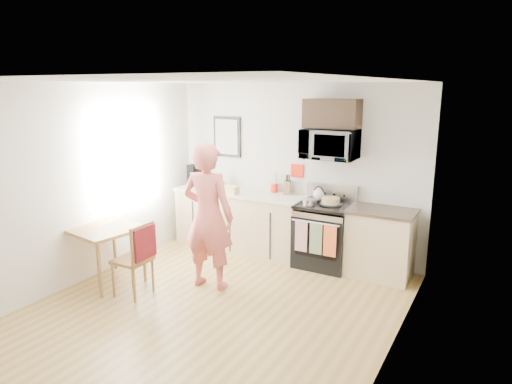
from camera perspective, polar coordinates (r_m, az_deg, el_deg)
The scene contains 28 objects.
floor at distance 5.48m, azimuth -5.78°, elevation -14.68°, with size 4.60×4.60×0.00m, color olive.
back_wall at distance 6.97m, azimuth 4.84°, elevation 2.72°, with size 4.00×0.04×2.60m, color silver.
front_wall at distance 3.50m, azimuth -28.70°, elevation -9.45°, with size 4.00×0.04×2.60m, color silver.
left_wall at distance 6.36m, azimuth -21.03°, elevation 0.88°, with size 0.04×4.60×2.60m, color silver.
right_wall at distance 4.22m, azimuth 16.74°, elevation -4.64°, with size 0.04×4.60×2.60m, color silver.
ceiling at distance 4.86m, azimuth -6.50°, elevation 13.64°, with size 4.00×4.60×0.04m, color white.
window at distance 6.81m, azimuth -15.87°, elevation 4.16°, with size 0.06×1.40×1.50m.
cabinet_left at distance 7.27m, azimuth -2.03°, elevation -3.70°, with size 2.10×0.60×0.90m, color #CFBE84.
countertop_left at distance 7.15m, azimuth -2.06°, elevation -0.09°, with size 2.14×0.64×0.04m, color silver.
cabinet_right at distance 6.46m, azimuth 15.26°, elevation -6.34°, with size 0.84×0.60×0.90m, color #CFBE84.
countertop_right at distance 6.32m, azimuth 15.51°, elevation -2.32°, with size 0.88×0.64×0.04m, color black.
range at distance 6.66m, azimuth 8.50°, elevation -5.55°, with size 0.76×0.70×1.16m.
microwave at distance 6.46m, azimuth 9.22°, elevation 5.91°, with size 0.76×0.51×0.42m, color #B3B3B8.
upper_cabinet at distance 6.47m, azimuth 9.49°, elevation 9.65°, with size 0.76×0.35×0.40m, color black.
wall_art at distance 7.45m, azimuth -3.66°, elevation 6.90°, with size 0.50×0.04×0.65m.
wall_trivet at distance 6.94m, azimuth 5.17°, elevation 2.66°, with size 0.20×0.02×0.20m, color red.
person at distance 5.80m, azimuth -6.01°, elevation -3.06°, with size 0.69×0.45×1.88m, color #DD493D.
dining_table at distance 6.27m, azimuth -18.28°, elevation -4.99°, with size 0.82×0.82×0.76m.
chair at distance 5.74m, azimuth -14.32°, elevation -7.08°, with size 0.45×0.41×0.94m.
knife_block at distance 6.96m, azimuth 3.94°, elevation 0.58°, with size 0.10×0.13×0.21m, color brown.
utensil_crock at distance 7.07m, azimuth 2.32°, elevation 1.00°, with size 0.11×0.11×0.33m.
fruit_bowl at distance 7.41m, azimuth -4.48°, elevation 0.82°, with size 0.25×0.25×0.10m.
milk_carton at distance 7.42m, azimuth -4.70°, elevation 1.43°, with size 0.09×0.09×0.23m, color tan.
coffee_maker at distance 7.74m, azimuth -7.63°, elevation 2.13°, with size 0.24×0.30×0.33m.
bread_bag at distance 7.02m, azimuth -3.51°, elevation 0.31°, with size 0.33×0.15×0.12m, color tan.
cake at distance 6.47m, azimuth 9.31°, elevation -1.17°, with size 0.31×0.31×0.10m.
kettle at distance 6.69m, azimuth 7.85°, elevation -0.29°, with size 0.17×0.17×0.21m.
pot at distance 6.41m, azimuth 6.62°, elevation -1.26°, with size 0.18×0.29×0.09m.
Camera 1 is at (2.82, -3.95, 2.54)m, focal length 32.00 mm.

